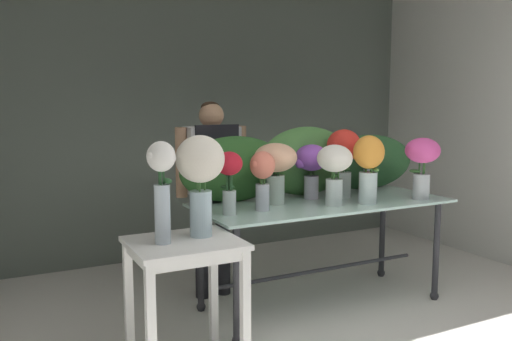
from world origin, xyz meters
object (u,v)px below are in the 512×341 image
Objects in this scene: vase_ivory_peonies at (335,167)px; vase_peach_carnations at (275,165)px; vase_sunset_dahlias at (369,164)px; vase_white_roses_tall at (162,184)px; side_table_white at (185,261)px; vase_crimson_roses at (229,175)px; vase_magenta_snapdragons at (369,161)px; florist at (212,177)px; vase_cream_lisianthus_tall at (200,171)px; vase_coral_tulips at (262,174)px; display_table_glass at (322,218)px; vase_violet_freesia at (311,164)px; vase_fuchsia_ranunculus at (423,159)px; vase_scarlet_stock at (343,153)px.

vase_peach_carnations is at bearing 145.56° from vase_ivory_peonies.
vase_white_roses_tall reaches higher than vase_sunset_dahlias.
vase_crimson_roses is at bearing 38.76° from side_table_white.
florist is at bearing 157.83° from vase_magenta_snapdragons.
side_table_white is at bearing -155.90° from vase_cream_lisianthus_tall.
vase_white_roses_tall is (-1.95, -0.57, 0.03)m from vase_magenta_snapdragons.
vase_coral_tulips reaches higher than side_table_white.
vase_ivory_peonies reaches higher than display_table_glass.
vase_violet_freesia reaches higher than vase_coral_tulips.
vase_crimson_roses is 0.71× the size of vase_cream_lisianthus_tall.
vase_cream_lisianthus_tall is at bearing -163.11° from vase_magenta_snapdragons.
vase_magenta_snapdragons is 0.54m from vase_violet_freesia.
vase_coral_tulips is at bearing 28.16° from side_table_white.
vase_cream_lisianthus_tall is (-1.92, -0.15, 0.04)m from vase_fuchsia_ranunculus.
florist reaches higher than vase_scarlet_stock.
vase_cream_lisianthus_tall is at bearing -136.83° from vase_crimson_roses.
vase_white_roses_tall reaches higher than vase_coral_tulips.
florist is at bearing 54.88° from vase_white_roses_tall.
florist reaches higher than vase_ivory_peonies.
vase_fuchsia_ranunculus is 0.62m from vase_scarlet_stock.
vase_peach_carnations is at bearing 27.94° from vase_white_roses_tall.
vase_crimson_roses is (-0.84, -0.12, 0.41)m from display_table_glass.
vase_sunset_dahlias is at bearing 8.58° from vase_white_roses_tall.
vase_magenta_snapdragons is 1.10× the size of vase_coral_tulips.
display_table_glass reaches higher than side_table_white.
display_table_glass is 3.61× the size of vase_scarlet_stock.
vase_coral_tulips is at bearing 24.49° from vase_white_roses_tall.
display_table_glass is 0.92m from vase_fuchsia_ranunculus.
florist is at bearing 98.57° from vase_coral_tulips.
florist is (-0.68, 0.58, 0.29)m from display_table_glass.
vase_fuchsia_ranunculus reaches higher than vase_coral_tulips.
display_table_glass is 0.70m from vase_coral_tulips.
vase_fuchsia_ranunculus is at bearing -20.24° from display_table_glass.
vase_white_roses_tall reaches higher than display_table_glass.
vase_sunset_dahlias is at bearing 7.88° from vase_cream_lisianthus_tall.
vase_ivory_peonies is at bearing 12.24° from vase_cream_lisianthus_tall.
vase_fuchsia_ranunculus is (2.05, 0.20, 0.48)m from side_table_white.
vase_crimson_roses is at bearing 176.15° from vase_ivory_peonies.
vase_white_roses_tall reaches higher than vase_magenta_snapdragons.
vase_sunset_dahlias is at bearing -25.57° from vase_peach_carnations.
side_table_white is 1.88× the size of vase_coral_tulips.
vase_scarlet_stock reaches higher than vase_fuchsia_ranunculus.
vase_magenta_snapdragons is 1.77m from vase_cream_lisianthus_tall.
vase_peach_carnations is (0.47, 0.19, 0.02)m from vase_crimson_roses.
vase_violet_freesia is (-0.00, 0.31, -0.01)m from vase_ivory_peonies.
florist is 2.73× the size of vase_white_roses_tall.
vase_sunset_dahlias is at bearing -52.92° from vase_violet_freesia.
display_table_glass is at bearing 138.60° from vase_sunset_dahlias.
vase_cream_lisianthus_tall reaches higher than display_table_glass.
vase_fuchsia_ranunculus is at bearing 5.64° from side_table_white.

